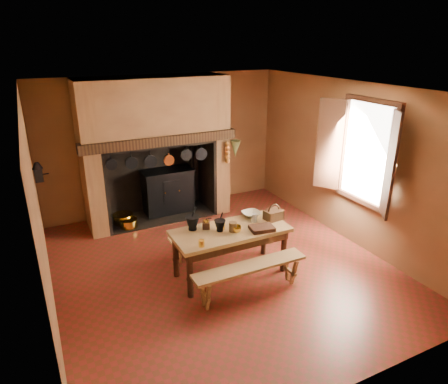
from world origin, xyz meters
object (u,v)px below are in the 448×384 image
coffee_grinder (206,225)px  iron_range (168,190)px  wicker_basket (273,214)px  mixing_bowl (251,214)px  bench_front (250,272)px  work_table (230,236)px

coffee_grinder → iron_range: bearing=107.9°
iron_range → coffee_grinder: 2.54m
coffee_grinder → wicker_basket: 1.10m
coffee_grinder → mixing_bowl: 0.84m
coffee_grinder → mixing_bowl: coffee_grinder is taller
iron_range → wicker_basket: iron_range is taller
iron_range → bench_front: iron_range is taller
bench_front → coffee_grinder: 0.98m
mixing_bowl → coffee_grinder: bearing=-173.6°
iron_range → wicker_basket: size_ratio=5.37×
coffee_grinder → wicker_basket: bearing=14.2°
coffee_grinder → wicker_basket: (1.09, -0.17, 0.02)m
iron_range → mixing_bowl: 2.50m
iron_range → work_table: size_ratio=0.91×
work_table → iron_range: bearing=91.8°
wicker_basket → bench_front: bearing=-147.2°
bench_front → work_table: bearing=90.0°
iron_range → bench_front: bearing=-88.5°
work_table → bench_front: bearing=-90.0°
work_table → coffee_grinder: bearing=149.2°
iron_range → coffee_grinder: iron_range is taller
work_table → wicker_basket: (0.77, 0.02, 0.21)m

